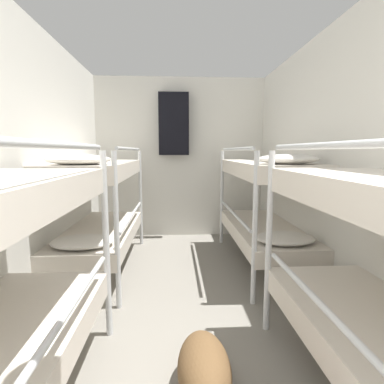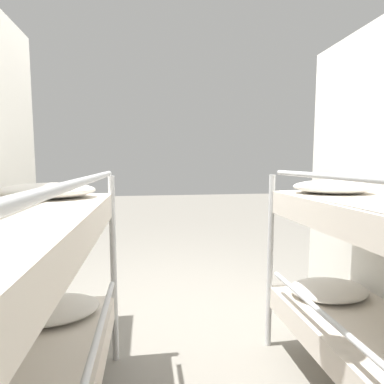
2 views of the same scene
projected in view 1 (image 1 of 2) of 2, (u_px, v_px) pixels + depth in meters
wall_left at (2, 167)px, 2.08m from camera, size 0.06×5.02×2.41m
wall_right at (361, 166)px, 2.23m from camera, size 0.06×5.02×2.41m
wall_back at (181, 158)px, 4.61m from camera, size 2.65×0.06×2.41m
bunk_stack_left_far at (99, 202)px, 3.22m from camera, size 0.71×1.80×1.35m
bunk_stack_right_far at (265, 201)px, 3.33m from camera, size 0.71×1.80×1.35m
duffel_bag at (204, 370)px, 1.61m from camera, size 0.29×0.56×0.29m
hanging_coat at (174, 124)px, 4.38m from camera, size 0.44×0.12×0.90m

